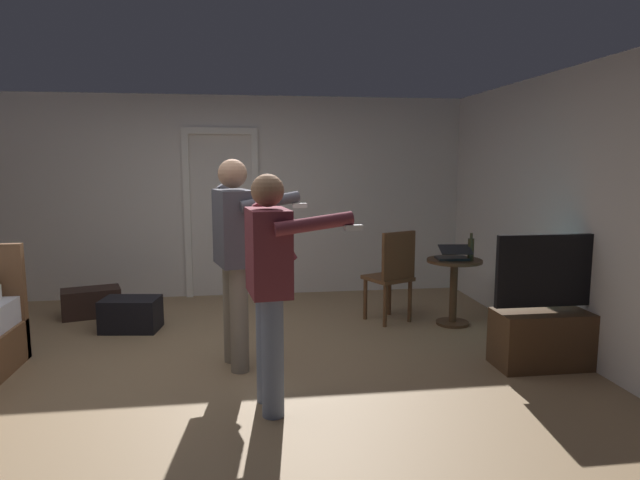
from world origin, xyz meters
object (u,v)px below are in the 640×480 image
(person_blue_shirt, at_px, (270,276))
(person_striped_shirt, at_px, (235,248))
(tv_flatscreen, at_px, (551,328))
(suitcase_small, at_px, (131,314))
(laptop, at_px, (453,255))
(side_table, at_px, (454,281))
(wooden_chair, at_px, (392,272))
(suitcase_dark, at_px, (91,302))
(bottle_on_table, at_px, (471,249))

(person_blue_shirt, bearing_deg, person_striped_shirt, 106.17)
(tv_flatscreen, relative_size, person_striped_shirt, 0.65)
(suitcase_small, bearing_deg, laptop, 2.70)
(side_table, xyz_separation_m, wooden_chair, (-0.62, 0.17, 0.08))
(suitcase_dark, xyz_separation_m, suitcase_small, (0.54, -0.60, 0.01))
(tv_flatscreen, xyz_separation_m, side_table, (-0.36, 1.27, 0.13))
(laptop, bearing_deg, bottle_on_table, -12.00)
(wooden_chair, relative_size, suitcase_small, 1.76)
(suitcase_dark, height_order, suitcase_small, suitcase_small)
(laptop, xyz_separation_m, bottle_on_table, (0.17, -0.04, 0.07))
(wooden_chair, relative_size, person_striped_shirt, 0.57)
(side_table, xyz_separation_m, bottle_on_table, (0.14, -0.08, 0.36))
(side_table, bearing_deg, person_striped_shirt, -158.18)
(bottle_on_table, distance_m, suitcase_small, 3.55)
(side_table, height_order, laptop, laptop)
(laptop, xyz_separation_m, suitcase_dark, (-3.85, 0.90, -0.60))
(person_blue_shirt, bearing_deg, suitcase_dark, 125.77)
(person_striped_shirt, bearing_deg, tv_flatscreen, -7.95)
(bottle_on_table, xyz_separation_m, person_blue_shirt, (-2.14, -1.67, 0.13))
(person_striped_shirt, bearing_deg, laptop, 21.17)
(suitcase_small, bearing_deg, side_table, 3.48)
(bottle_on_table, distance_m, wooden_chair, 0.85)
(side_table, relative_size, bottle_on_table, 2.46)
(suitcase_dark, distance_m, suitcase_small, 0.81)
(suitcase_dark, relative_size, suitcase_small, 1.09)
(bottle_on_table, height_order, suitcase_dark, bottle_on_table)
(laptop, xyz_separation_m, person_blue_shirt, (-1.97, -1.70, 0.19))
(side_table, bearing_deg, bottle_on_table, -29.74)
(laptop, height_order, wooden_chair, wooden_chair)
(tv_flatscreen, relative_size, suitcase_dark, 1.84)
(wooden_chair, distance_m, suitcase_dark, 3.36)
(suitcase_dark, bearing_deg, person_blue_shirt, -71.38)
(side_table, relative_size, wooden_chair, 0.71)
(wooden_chair, bearing_deg, side_table, -15.03)
(person_blue_shirt, distance_m, suitcase_small, 2.53)
(wooden_chair, relative_size, person_blue_shirt, 0.61)
(side_table, bearing_deg, suitcase_small, 175.63)
(tv_flatscreen, height_order, suitcase_small, tv_flatscreen)
(tv_flatscreen, height_order, wooden_chair, tv_flatscreen)
(suitcase_dark, bearing_deg, laptop, -30.33)
(tv_flatscreen, xyz_separation_m, person_striped_shirt, (-2.61, 0.36, 0.68))
(wooden_chair, distance_m, person_striped_shirt, 2.00)
(tv_flatscreen, bearing_deg, suitcase_dark, 153.41)
(side_table, xyz_separation_m, laptop, (-0.03, -0.04, 0.29))
(laptop, distance_m, person_blue_shirt, 2.61)
(bottle_on_table, relative_size, suitcase_small, 0.51)
(side_table, relative_size, suitcase_dark, 1.14)
(laptop, relative_size, wooden_chair, 0.36)
(bottle_on_table, xyz_separation_m, person_striped_shirt, (-2.39, -0.82, 0.19))
(bottle_on_table, height_order, person_striped_shirt, person_striped_shirt)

